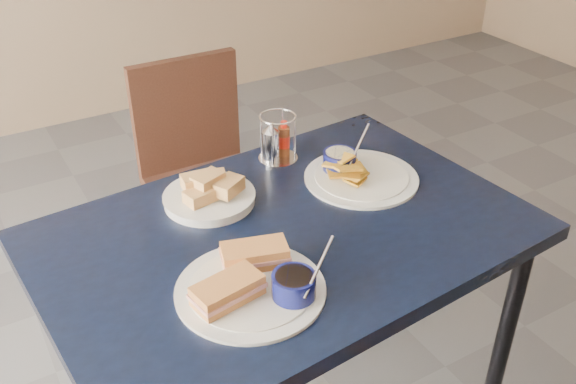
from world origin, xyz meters
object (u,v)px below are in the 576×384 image
chair_far (199,161)px  condiment_caddy (276,142)px  sandwich_plate (254,281)px  dining_table (286,253)px  plantain_plate (353,171)px  bread_basket (209,193)px

chair_far → condiment_caddy: bearing=-88.5°
chair_far → condiment_caddy: (0.01, -0.55, 0.32)m
sandwich_plate → condiment_caddy: condiment_caddy is taller
dining_table → condiment_caddy: (0.14, 0.30, 0.13)m
chair_far → sandwich_plate: 1.09m
chair_far → plantain_plate: bearing=-79.0°
plantain_plate → dining_table: bearing=-157.5°
dining_table → sandwich_plate: 0.25m
bread_basket → chair_far: bearing=70.3°
dining_table → chair_far: bearing=81.4°
bread_basket → condiment_caddy: (0.25, 0.11, 0.03)m
sandwich_plate → bread_basket: sandwich_plate is taller
plantain_plate → condiment_caddy: size_ratio=2.22×
dining_table → plantain_plate: size_ratio=3.92×
chair_far → bread_basket: bearing=-109.7°
bread_basket → condiment_caddy: bearing=23.2°
dining_table → bread_basket: size_ratio=5.25×
chair_far → condiment_caddy: 0.64m
chair_far → dining_table: bearing=-98.6°
sandwich_plate → plantain_plate: size_ratio=1.06×
sandwich_plate → bread_basket: size_ratio=1.42×
chair_far → sandwich_plate: size_ratio=2.62×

